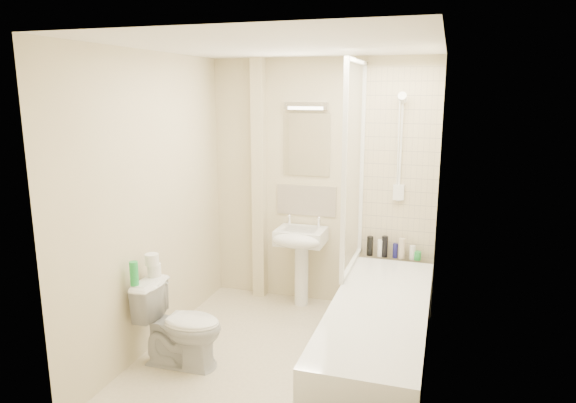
% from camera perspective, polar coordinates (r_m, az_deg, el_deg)
% --- Properties ---
extents(floor, '(2.50, 2.50, 0.00)m').
position_cam_1_polar(floor, '(4.28, -0.69, -17.08)').
color(floor, beige).
rests_on(floor, ground).
extents(wall_back, '(2.20, 0.02, 2.40)m').
position_cam_1_polar(wall_back, '(5.01, 3.69, 1.95)').
color(wall_back, beige).
rests_on(wall_back, ground).
extents(wall_left, '(0.02, 2.50, 2.40)m').
position_cam_1_polar(wall_left, '(4.29, -14.84, -0.19)').
color(wall_left, beige).
rests_on(wall_left, ground).
extents(wall_right, '(0.02, 2.50, 2.40)m').
position_cam_1_polar(wall_right, '(3.66, 15.90, -2.41)').
color(wall_right, beige).
rests_on(wall_right, ground).
extents(ceiling, '(2.20, 2.50, 0.02)m').
position_cam_1_polar(ceiling, '(3.74, -0.79, 16.93)').
color(ceiling, white).
rests_on(ceiling, wall_back).
extents(tile_back, '(0.70, 0.01, 1.75)m').
position_cam_1_polar(tile_back, '(4.84, 12.36, 4.03)').
color(tile_back, beige).
rests_on(tile_back, wall_back).
extents(tile_right, '(0.01, 2.10, 1.75)m').
position_cam_1_polar(tile_right, '(3.64, 15.93, 1.15)').
color(tile_right, beige).
rests_on(tile_right, wall_right).
extents(pipe_boxing, '(0.12, 0.12, 2.40)m').
position_cam_1_polar(pipe_boxing, '(5.13, -3.22, 2.20)').
color(pipe_boxing, beige).
rests_on(pipe_boxing, ground).
extents(splashback, '(0.60, 0.02, 0.30)m').
position_cam_1_polar(splashback, '(5.07, 2.05, 0.13)').
color(splashback, beige).
rests_on(splashback, wall_back).
extents(mirror, '(0.46, 0.01, 0.60)m').
position_cam_1_polar(mirror, '(4.98, 2.09, 6.32)').
color(mirror, white).
rests_on(mirror, wall_back).
extents(strip_light, '(0.42, 0.07, 0.07)m').
position_cam_1_polar(strip_light, '(4.93, 2.05, 10.57)').
color(strip_light, silver).
rests_on(strip_light, wall_back).
extents(bathtub, '(0.70, 2.10, 0.55)m').
position_cam_1_polar(bathtub, '(4.02, 9.98, -14.61)').
color(bathtub, white).
rests_on(bathtub, ground).
extents(shower_screen, '(0.04, 0.92, 1.80)m').
position_cam_1_polar(shower_screen, '(4.45, 7.37, 3.83)').
color(shower_screen, white).
rests_on(shower_screen, bathtub).
extents(shower_fixture, '(0.10, 0.16, 0.99)m').
position_cam_1_polar(shower_fixture, '(4.79, 12.36, 5.39)').
color(shower_fixture, white).
rests_on(shower_fixture, wall_back).
extents(pedestal_sink, '(0.46, 0.45, 0.90)m').
position_cam_1_polar(pedestal_sink, '(4.96, 1.32, -4.93)').
color(pedestal_sink, white).
rests_on(pedestal_sink, ground).
extents(bottle_black_a, '(0.06, 0.06, 0.19)m').
position_cam_1_polar(bottle_black_a, '(4.96, 9.09, -4.90)').
color(bottle_black_a, black).
rests_on(bottle_black_a, bathtub).
extents(bottle_white_a, '(0.05, 0.05, 0.16)m').
position_cam_1_polar(bottle_white_a, '(4.96, 10.21, -5.12)').
color(bottle_white_a, white).
rests_on(bottle_white_a, bathtub).
extents(bottle_black_b, '(0.06, 0.06, 0.20)m').
position_cam_1_polar(bottle_black_b, '(4.95, 10.69, -4.94)').
color(bottle_black_b, black).
rests_on(bottle_black_b, bathtub).
extents(bottle_blue, '(0.05, 0.05, 0.14)m').
position_cam_1_polar(bottle_blue, '(4.95, 11.83, -5.37)').
color(bottle_blue, '#141355').
rests_on(bottle_blue, bathtub).
extents(bottle_cream, '(0.06, 0.06, 0.19)m').
position_cam_1_polar(bottle_cream, '(4.93, 12.52, -5.11)').
color(bottle_cream, beige).
rests_on(bottle_cream, bathtub).
extents(bottle_white_b, '(0.05, 0.05, 0.13)m').
position_cam_1_polar(bottle_white_b, '(4.94, 13.66, -5.53)').
color(bottle_white_b, silver).
rests_on(bottle_white_b, bathtub).
extents(bottle_green, '(0.07, 0.07, 0.08)m').
position_cam_1_polar(bottle_green, '(4.94, 14.17, -5.85)').
color(bottle_green, green).
rests_on(bottle_green, bathtub).
extents(toilet, '(0.40, 0.67, 0.67)m').
position_cam_1_polar(toilet, '(4.14, -11.83, -13.21)').
color(toilet, white).
rests_on(toilet, ground).
extents(toilet_roll_lower, '(0.10, 0.10, 0.10)m').
position_cam_1_polar(toilet_roll_lower, '(4.19, -14.64, -7.37)').
color(toilet_roll_lower, white).
rests_on(toilet_roll_lower, toilet).
extents(toilet_roll_upper, '(0.11, 0.11, 0.09)m').
position_cam_1_polar(toilet_roll_upper, '(4.13, -14.90, -6.25)').
color(toilet_roll_upper, white).
rests_on(toilet_roll_upper, toilet_roll_lower).
extents(green_bottle, '(0.06, 0.06, 0.18)m').
position_cam_1_polar(green_bottle, '(4.03, -16.74, -7.67)').
color(green_bottle, green).
rests_on(green_bottle, toilet).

